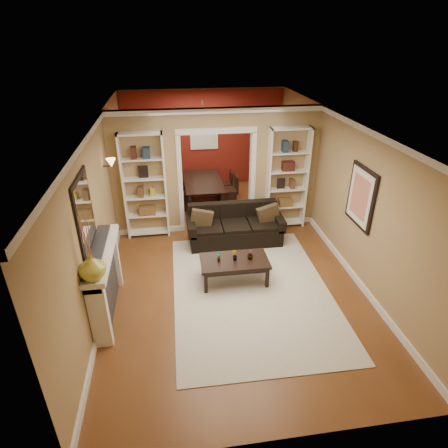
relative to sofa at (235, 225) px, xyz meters
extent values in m
plane|color=brown|center=(-0.29, -0.45, -0.40)|extent=(8.00, 8.00, 0.00)
plane|color=white|center=(-0.29, -0.45, 2.30)|extent=(8.00, 8.00, 0.00)
plane|color=#A48657|center=(-0.29, 3.55, 0.95)|extent=(8.00, 0.00, 8.00)
plane|color=#A48657|center=(-0.29, -4.45, 0.95)|extent=(8.00, 0.00, 8.00)
plane|color=#A48657|center=(-2.54, -0.45, 0.95)|extent=(0.00, 8.00, 8.00)
plane|color=#A48657|center=(1.96, -0.45, 0.95)|extent=(0.00, 8.00, 8.00)
cube|color=#A48657|center=(-0.29, 0.75, 0.95)|extent=(4.50, 0.15, 2.70)
cube|color=maroon|center=(-0.29, 3.52, 0.92)|extent=(4.44, 0.04, 2.64)
cube|color=#8CA5CC|center=(-0.29, 3.48, 1.15)|extent=(0.78, 0.03, 0.98)
cube|color=beige|center=(-0.01, -1.75, -0.39)|extent=(2.75, 3.82, 0.01)
cube|color=black|center=(0.00, 0.00, 0.00)|extent=(2.03, 0.88, 0.79)
cube|color=#4E3C21|center=(-0.72, -0.02, 0.21)|extent=(0.45, 0.15, 0.45)
cube|color=#4E3C21|center=(0.72, -0.02, 0.22)|extent=(0.47, 0.19, 0.46)
cube|color=black|center=(-0.26, -1.43, -0.17)|extent=(1.21, 0.66, 0.46)
imported|color=#336626|center=(-0.54, -1.43, 0.16)|extent=(0.12, 0.11, 0.19)
imported|color=#336626|center=(-0.26, -1.43, 0.16)|extent=(0.13, 0.13, 0.19)
imported|color=#336626|center=(0.02, -1.43, 0.16)|extent=(0.12, 0.12, 0.19)
cube|color=white|center=(-1.84, 0.58, 0.75)|extent=(0.90, 0.30, 2.30)
cube|color=white|center=(1.26, 0.58, 0.75)|extent=(0.90, 0.30, 2.30)
cube|color=white|center=(-2.38, -1.95, 0.18)|extent=(0.32, 1.70, 1.16)
imported|color=gold|center=(-2.38, -2.65, 0.95)|extent=(0.42, 0.42, 0.38)
cube|color=silver|center=(-2.52, -1.95, 1.40)|extent=(0.03, 0.95, 1.10)
cube|color=#FFE0A5|center=(-2.44, 0.10, 1.43)|extent=(0.18, 0.18, 0.22)
cube|color=black|center=(1.92, -1.45, 1.15)|extent=(0.04, 0.85, 1.05)
imported|color=black|center=(-0.43, 2.14, -0.09)|extent=(1.76, 0.98, 0.62)
cube|color=black|center=(-0.98, 1.84, 0.02)|extent=(0.54, 0.54, 0.83)
cube|color=black|center=(0.12, 1.84, 0.04)|extent=(0.52, 0.52, 0.87)
cube|color=black|center=(-0.98, 2.44, -0.01)|extent=(0.41, 0.41, 0.77)
cube|color=black|center=(0.12, 2.44, -0.02)|extent=(0.48, 0.48, 0.75)
cube|color=#3F291C|center=(-0.29, 2.25, 1.62)|extent=(0.50, 0.50, 0.30)
camera|label=1|loc=(-1.26, -6.94, 3.71)|focal=30.00mm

